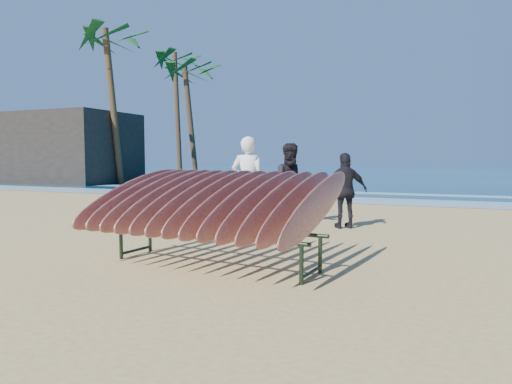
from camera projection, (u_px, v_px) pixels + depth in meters
ground at (237, 256)px, 7.19m from camera, size 120.00×120.00×0.00m
ocean at (420, 169)px, 57.81m from camera, size 160.00×160.00×0.00m
foam_near at (354, 200)px, 16.39m from camera, size 160.00×160.00×0.00m
foam_far at (369, 193)px, 19.61m from camera, size 160.00×160.00×0.00m
surfboard_rack at (214, 202)px, 6.46m from camera, size 3.39×2.75×1.51m
person_white at (248, 183)px, 9.89m from camera, size 0.80×0.60×2.00m
person_dark_a at (292, 184)px, 10.34m from camera, size 1.14×1.08×1.86m
person_dark_b at (346, 191)px, 9.91m from camera, size 1.03×0.84×1.65m
building at (56, 148)px, 28.35m from camera, size 9.44×5.24×4.19m
palm_left at (112, 43)px, 25.51m from camera, size 5.20×5.20×8.84m
palm_mid at (190, 74)px, 31.35m from camera, size 5.20×5.20×8.09m
palm_right at (177, 63)px, 34.26m from camera, size 5.20×5.20×9.54m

